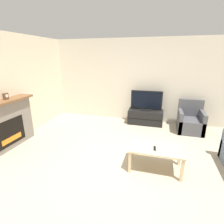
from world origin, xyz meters
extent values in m
plane|color=tan|center=(0.00, 0.00, 0.00)|extent=(24.00, 24.00, 0.00)
cube|color=beige|center=(0.00, 2.84, 1.35)|extent=(12.00, 0.06, 2.70)
cube|color=slate|center=(-2.89, -0.02, 0.56)|extent=(0.28, 1.49, 1.13)
cube|color=black|center=(-2.74, -0.02, 0.43)|extent=(0.01, 0.82, 0.62)
cube|color=orange|center=(-2.74, -0.02, 0.26)|extent=(0.01, 0.57, 0.12)
cube|color=brown|center=(-2.86, -0.02, 1.15)|extent=(0.40, 1.61, 0.05)
cube|color=brown|center=(-2.87, 0.14, 1.25)|extent=(0.07, 0.11, 0.15)
cylinder|color=white|center=(-2.83, 0.14, 1.26)|extent=(0.00, 0.08, 0.08)
cube|color=black|center=(0.18, 2.52, 0.23)|extent=(1.10, 0.50, 0.46)
cube|color=black|center=(0.18, 2.26, 0.23)|extent=(1.08, 0.01, 0.01)
cube|color=black|center=(0.18, 2.52, 0.48)|extent=(0.35, 0.18, 0.04)
cube|color=black|center=(0.18, 2.52, 0.80)|extent=(0.99, 0.03, 0.60)
cube|color=black|center=(0.18, 2.50, 0.80)|extent=(0.91, 0.01, 0.54)
cube|color=#4C4C51|center=(1.51, 2.23, 0.20)|extent=(0.70, 0.76, 0.40)
cube|color=#4C4C51|center=(1.51, 2.54, 0.66)|extent=(0.70, 0.14, 0.51)
cube|color=#4C4C51|center=(1.21, 2.23, 0.32)|extent=(0.10, 0.76, 0.63)
cube|color=#4C4C51|center=(1.81, 2.23, 0.32)|extent=(0.10, 0.76, 0.63)
cube|color=#CCB289|center=(0.60, 0.10, 0.45)|extent=(1.01, 0.60, 0.03)
cube|color=#CCB289|center=(0.14, -0.16, 0.22)|extent=(0.05, 0.05, 0.44)
cube|color=#CCB289|center=(1.07, -0.16, 0.22)|extent=(0.05, 0.05, 0.44)
cube|color=#CCB289|center=(0.14, 0.36, 0.22)|extent=(0.05, 0.05, 0.44)
cube|color=#CCB289|center=(1.07, 0.36, 0.22)|extent=(0.05, 0.05, 0.44)
cube|color=black|center=(0.57, 0.03, 0.48)|extent=(0.05, 0.15, 0.02)
camera|label=1|loc=(0.59, -3.00, 2.14)|focal=28.00mm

